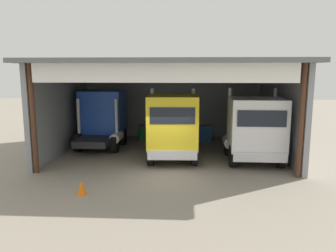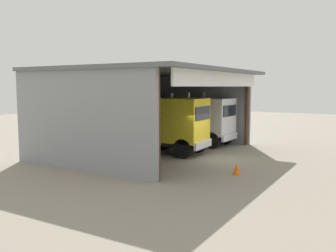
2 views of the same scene
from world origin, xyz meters
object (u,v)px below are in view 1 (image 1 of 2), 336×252
at_px(truck_yellow_left_bay, 172,126).
at_px(truck_white_right_bay, 255,129).
at_px(oil_drum, 143,133).
at_px(tool_cart, 205,133).
at_px(traffic_cone, 82,188).
at_px(truck_blue_center_right_bay, 103,118).

xyz_separation_m(truck_yellow_left_bay, truck_white_right_bay, (4.09, -0.19, -0.05)).
height_order(truck_yellow_left_bay, oil_drum, truck_yellow_left_bay).
relative_size(tool_cart, traffic_cone, 1.79).
bearing_deg(truck_blue_center_right_bay, truck_yellow_left_bay, -32.25).
height_order(truck_blue_center_right_bay, traffic_cone, truck_blue_center_right_bay).
bearing_deg(truck_yellow_left_bay, oil_drum, -69.28).
relative_size(truck_yellow_left_bay, oil_drum, 5.49).
distance_m(truck_blue_center_right_bay, truck_white_right_bay, 8.96).
xyz_separation_m(truck_white_right_bay, traffic_cone, (-7.25, -4.68, -1.47)).
xyz_separation_m(truck_yellow_left_bay, tool_cart, (1.93, 5.03, -1.30)).
xyz_separation_m(oil_drum, tool_cart, (4.14, -0.17, 0.03)).
bearing_deg(tool_cart, truck_blue_center_right_bay, -161.14).
height_order(truck_white_right_bay, tool_cart, truck_white_right_bay).
bearing_deg(oil_drum, truck_white_right_bay, -40.57).
bearing_deg(traffic_cone, tool_cart, 62.82).
bearing_deg(tool_cart, truck_yellow_left_bay, -110.99).
bearing_deg(truck_white_right_bay, tool_cart, -66.66).
distance_m(tool_cart, traffic_cone, 11.14).
xyz_separation_m(truck_white_right_bay, oil_drum, (-6.30, 5.39, -1.28)).
distance_m(truck_white_right_bay, oil_drum, 8.39).
bearing_deg(truck_yellow_left_bay, traffic_cone, 54.78).
bearing_deg(oil_drum, truck_blue_center_right_bay, -132.49).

